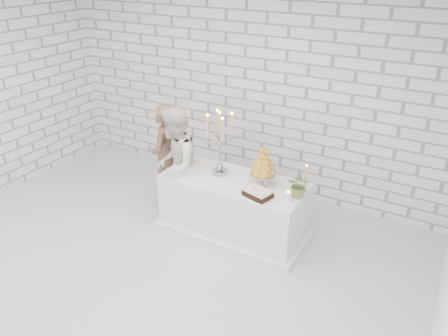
% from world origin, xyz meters
% --- Properties ---
extents(ground, '(6.00, 5.00, 0.01)m').
position_xyz_m(ground, '(0.00, 0.00, 0.00)').
color(ground, silver).
rests_on(ground, ground).
extents(wall_back, '(6.00, 0.01, 3.00)m').
position_xyz_m(wall_back, '(0.00, 2.50, 1.50)').
color(wall_back, white).
rests_on(wall_back, ground).
extents(cake_table, '(1.80, 0.80, 0.75)m').
position_xyz_m(cake_table, '(0.54, 1.22, 0.38)').
color(cake_table, white).
rests_on(cake_table, ground).
extents(groom, '(0.53, 0.64, 1.52)m').
position_xyz_m(groom, '(-0.57, 1.29, 0.76)').
color(groom, brown).
rests_on(groom, ground).
extents(bride, '(0.80, 0.91, 1.58)m').
position_xyz_m(bride, '(-0.28, 1.12, 0.79)').
color(bride, silver).
rests_on(bride, ground).
extents(candelabra, '(0.36, 0.36, 0.84)m').
position_xyz_m(candelabra, '(0.30, 1.27, 1.17)').
color(candelabra, '#92929B').
rests_on(candelabra, cake_table).
extents(croquembouche, '(0.32, 0.32, 0.50)m').
position_xyz_m(croquembouche, '(0.89, 1.28, 1.00)').
color(croquembouche, '#B98329').
rests_on(croquembouche, cake_table).
extents(chocolate_cake, '(0.36, 0.30, 0.08)m').
position_xyz_m(chocolate_cake, '(0.97, 0.99, 0.79)').
color(chocolate_cake, black).
rests_on(chocolate_cake, cake_table).
extents(pillar_candle, '(0.09, 0.09, 0.12)m').
position_xyz_m(pillar_candle, '(1.31, 1.06, 0.81)').
color(pillar_candle, white).
rests_on(pillar_candle, cake_table).
extents(extra_taper, '(0.08, 0.08, 0.32)m').
position_xyz_m(extra_taper, '(1.39, 1.39, 0.91)').
color(extra_taper, '#C5B18C').
rests_on(extra_taper, cake_table).
extents(flowers, '(0.31, 0.28, 0.30)m').
position_xyz_m(flowers, '(1.38, 1.22, 0.90)').
color(flowers, '#456634').
rests_on(flowers, cake_table).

